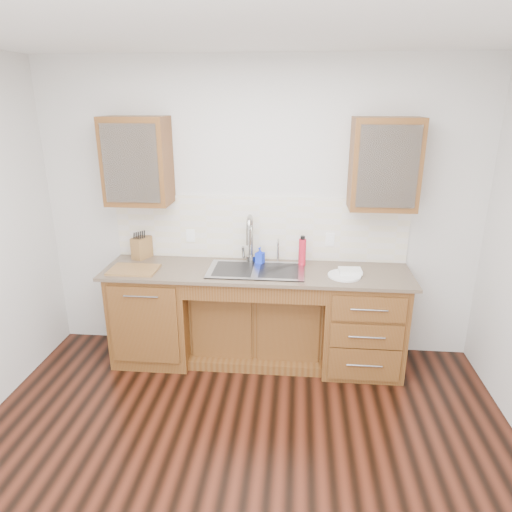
# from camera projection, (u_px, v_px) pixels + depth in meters

# --- Properties ---
(ground) EXTENTS (4.00, 3.50, 0.10)m
(ground) POSITION_uv_depth(u_px,v_px,m) (236.00, 484.00, 2.98)
(ground) COLOR #3D170D
(ceiling) EXTENTS (4.00, 3.50, 0.10)m
(ceiling) POSITION_uv_depth(u_px,v_px,m) (227.00, 3.00, 2.07)
(ceiling) COLOR white
(ceiling) RESTS_ON wall_back
(wall_back) EXTENTS (4.00, 0.10, 2.70)m
(wall_back) POSITION_uv_depth(u_px,v_px,m) (260.00, 211.00, 4.22)
(wall_back) COLOR silver
(wall_back) RESTS_ON ground
(base_cabinet_left) EXTENTS (0.70, 0.62, 0.88)m
(base_cabinet_left) POSITION_uv_depth(u_px,v_px,m) (155.00, 313.00, 4.26)
(base_cabinet_left) COLOR #593014
(base_cabinet_left) RESTS_ON ground
(base_cabinet_center) EXTENTS (1.20, 0.44, 0.70)m
(base_cabinet_center) POSITION_uv_depth(u_px,v_px,m) (257.00, 322.00, 4.29)
(base_cabinet_center) COLOR #593014
(base_cabinet_center) RESTS_ON ground
(base_cabinet_right) EXTENTS (0.70, 0.62, 0.88)m
(base_cabinet_right) POSITION_uv_depth(u_px,v_px,m) (362.00, 322.00, 4.10)
(base_cabinet_right) COLOR #593014
(base_cabinet_right) RESTS_ON ground
(countertop) EXTENTS (2.70, 0.65, 0.03)m
(countertop) POSITION_uv_depth(u_px,v_px,m) (256.00, 272.00, 4.02)
(countertop) COLOR #84705B
(countertop) RESTS_ON base_cabinet_left
(backsplash) EXTENTS (2.70, 0.02, 0.59)m
(backsplash) POSITION_uv_depth(u_px,v_px,m) (259.00, 228.00, 4.21)
(backsplash) COLOR beige
(backsplash) RESTS_ON wall_back
(sink) EXTENTS (0.84, 0.46, 0.19)m
(sink) POSITION_uv_depth(u_px,v_px,m) (256.00, 280.00, 4.03)
(sink) COLOR #9E9EA5
(sink) RESTS_ON countertop
(faucet) EXTENTS (0.04, 0.04, 0.40)m
(faucet) POSITION_uv_depth(u_px,v_px,m) (251.00, 241.00, 4.15)
(faucet) COLOR #999993
(faucet) RESTS_ON countertop
(filter_tap) EXTENTS (0.02, 0.02, 0.24)m
(filter_tap) POSITION_uv_depth(u_px,v_px,m) (278.00, 250.00, 4.17)
(filter_tap) COLOR #999993
(filter_tap) RESTS_ON countertop
(upper_cabinet_left) EXTENTS (0.55, 0.34, 0.75)m
(upper_cabinet_left) POSITION_uv_depth(u_px,v_px,m) (138.00, 161.00, 3.95)
(upper_cabinet_left) COLOR #593014
(upper_cabinet_left) RESTS_ON wall_back
(upper_cabinet_right) EXTENTS (0.55, 0.34, 0.75)m
(upper_cabinet_right) POSITION_uv_depth(u_px,v_px,m) (384.00, 164.00, 3.77)
(upper_cabinet_right) COLOR #593014
(upper_cabinet_right) RESTS_ON wall_back
(outlet_left) EXTENTS (0.08, 0.01, 0.12)m
(outlet_left) POSITION_uv_depth(u_px,v_px,m) (190.00, 236.00, 4.28)
(outlet_left) COLOR white
(outlet_left) RESTS_ON backsplash
(outlet_right) EXTENTS (0.08, 0.01, 0.12)m
(outlet_right) POSITION_uv_depth(u_px,v_px,m) (330.00, 239.00, 4.17)
(outlet_right) COLOR white
(outlet_right) RESTS_ON backsplash
(soap_bottle) EXTENTS (0.09, 0.09, 0.16)m
(soap_bottle) POSITION_uv_depth(u_px,v_px,m) (260.00, 256.00, 4.14)
(soap_bottle) COLOR #1634DC
(soap_bottle) RESTS_ON countertop
(water_bottle) EXTENTS (0.08, 0.08, 0.25)m
(water_bottle) POSITION_uv_depth(u_px,v_px,m) (302.00, 252.00, 4.09)
(water_bottle) COLOR red
(water_bottle) RESTS_ON countertop
(plate) EXTENTS (0.35, 0.35, 0.02)m
(plate) POSITION_uv_depth(u_px,v_px,m) (344.00, 275.00, 3.87)
(plate) COLOR white
(plate) RESTS_ON countertop
(dish_towel) EXTENTS (0.20, 0.15, 0.03)m
(dish_towel) POSITION_uv_depth(u_px,v_px,m) (350.00, 271.00, 3.91)
(dish_towel) COLOR white
(dish_towel) RESTS_ON plate
(knife_block) EXTENTS (0.18, 0.21, 0.20)m
(knife_block) POSITION_uv_depth(u_px,v_px,m) (142.00, 248.00, 4.29)
(knife_block) COLOR #A47344
(knife_block) RESTS_ON countertop
(cutting_board) EXTENTS (0.41, 0.29, 0.02)m
(cutting_board) POSITION_uv_depth(u_px,v_px,m) (134.00, 270.00, 3.99)
(cutting_board) COLOR #926147
(cutting_board) RESTS_ON countertop
(cup_left_a) EXTENTS (0.12, 0.12, 0.10)m
(cup_left_a) POSITION_uv_depth(u_px,v_px,m) (130.00, 167.00, 3.97)
(cup_left_a) COLOR white
(cup_left_a) RESTS_ON upper_cabinet_left
(cup_left_b) EXTENTS (0.09, 0.09, 0.08)m
(cup_left_b) POSITION_uv_depth(u_px,v_px,m) (155.00, 168.00, 3.96)
(cup_left_b) COLOR silver
(cup_left_b) RESTS_ON upper_cabinet_left
(cup_right_a) EXTENTS (0.16, 0.16, 0.10)m
(cup_right_a) POSITION_uv_depth(u_px,v_px,m) (366.00, 170.00, 3.80)
(cup_right_a) COLOR white
(cup_right_a) RESTS_ON upper_cabinet_right
(cup_right_b) EXTENTS (0.14, 0.14, 0.10)m
(cup_right_b) POSITION_uv_depth(u_px,v_px,m) (400.00, 171.00, 3.77)
(cup_right_b) COLOR white
(cup_right_b) RESTS_ON upper_cabinet_right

